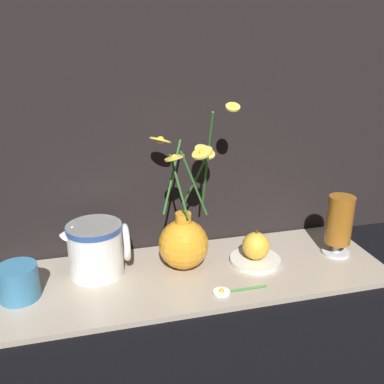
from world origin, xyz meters
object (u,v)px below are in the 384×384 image
(vase_with_flowers, at_px, (184,240))
(orange_fruit, at_px, (256,246))
(yellow_mug, at_px, (17,282))
(tea_glass, at_px, (340,222))
(ceramic_pitcher, at_px, (97,247))

(vase_with_flowers, xyz_separation_m, orange_fruit, (0.17, -0.02, -0.03))
(yellow_mug, distance_m, tea_glass, 0.72)
(vase_with_flowers, relative_size, orange_fruit, 5.11)
(ceramic_pitcher, height_order, tea_glass, tea_glass)
(ceramic_pitcher, bearing_deg, yellow_mug, -159.82)
(ceramic_pitcher, relative_size, tea_glass, 0.99)
(vase_with_flowers, bearing_deg, ceramic_pitcher, 173.96)
(yellow_mug, xyz_separation_m, orange_fruit, (0.52, 0.02, 0.01))
(tea_glass, relative_size, orange_fruit, 2.04)
(vase_with_flowers, height_order, yellow_mug, vase_with_flowers)
(vase_with_flowers, bearing_deg, tea_glass, -5.16)
(orange_fruit, bearing_deg, ceramic_pitcher, 173.21)
(ceramic_pitcher, bearing_deg, vase_with_flowers, -6.04)
(tea_glass, bearing_deg, orange_fruit, 176.86)
(vase_with_flowers, xyz_separation_m, yellow_mug, (-0.35, -0.04, -0.03))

